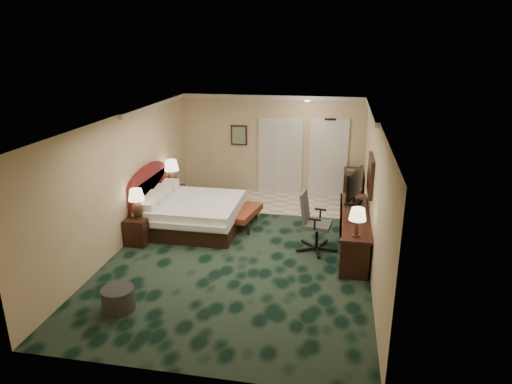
% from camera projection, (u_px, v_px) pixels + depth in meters
% --- Properties ---
extents(floor, '(5.00, 7.50, 0.00)m').
position_uv_depth(floor, '(244.00, 249.00, 9.39)').
color(floor, black).
rests_on(floor, ground).
extents(ceiling, '(5.00, 7.50, 0.00)m').
position_uv_depth(ceiling, '(243.00, 118.00, 8.53)').
color(ceiling, white).
rests_on(ceiling, wall_back).
extents(wall_back, '(5.00, 0.00, 2.70)m').
position_uv_depth(wall_back, '(272.00, 145.00, 12.45)').
color(wall_back, tan).
rests_on(wall_back, ground).
extents(wall_front, '(5.00, 0.00, 2.70)m').
position_uv_depth(wall_front, '(178.00, 282.00, 5.47)').
color(wall_front, tan).
rests_on(wall_front, ground).
extents(wall_left, '(0.00, 7.50, 2.70)m').
position_uv_depth(wall_left, '(125.00, 180.00, 9.39)').
color(wall_left, tan).
rests_on(wall_left, ground).
extents(wall_right, '(0.00, 7.50, 2.70)m').
position_uv_depth(wall_right, '(374.00, 194.00, 8.53)').
color(wall_right, tan).
rests_on(wall_right, ground).
extents(crown_molding, '(5.00, 7.50, 0.10)m').
position_uv_depth(crown_molding, '(243.00, 121.00, 8.54)').
color(crown_molding, silver).
rests_on(crown_molding, wall_back).
extents(tile_patch, '(3.20, 1.70, 0.01)m').
position_uv_depth(tile_patch, '(300.00, 204.00, 11.94)').
color(tile_patch, tan).
rests_on(tile_patch, ground).
extents(headboard, '(0.12, 2.00, 1.40)m').
position_uv_depth(headboard, '(149.00, 195.00, 10.52)').
color(headboard, '#541A16').
rests_on(headboard, ground).
extents(entry_door, '(1.02, 0.06, 2.18)m').
position_uv_depth(entry_door, '(328.00, 159.00, 12.26)').
color(entry_door, silver).
rests_on(entry_door, ground).
extents(closet_doors, '(1.20, 0.06, 2.10)m').
position_uv_depth(closet_doors, '(280.00, 157.00, 12.47)').
color(closet_doors, '#B3B3B3').
rests_on(closet_doors, ground).
extents(wall_art, '(0.45, 0.06, 0.55)m').
position_uv_depth(wall_art, '(239.00, 135.00, 12.49)').
color(wall_art, slate).
rests_on(wall_art, wall_back).
extents(wall_mirror, '(0.05, 0.95, 0.75)m').
position_uv_depth(wall_mirror, '(371.00, 175.00, 9.03)').
color(wall_mirror, white).
rests_on(wall_mirror, wall_right).
extents(bed, '(2.08, 1.93, 0.66)m').
position_uv_depth(bed, '(193.00, 214.00, 10.36)').
color(bed, white).
rests_on(bed, ground).
extents(nightstand_near, '(0.45, 0.52, 0.57)m').
position_uv_depth(nightstand_near, '(138.00, 230.00, 9.60)').
color(nightstand_near, black).
rests_on(nightstand_near, ground).
extents(nightstand_far, '(0.44, 0.51, 0.56)m').
position_uv_depth(nightstand_far, '(174.00, 197.00, 11.63)').
color(nightstand_far, black).
rests_on(nightstand_far, ground).
extents(lamp_near, '(0.35, 0.35, 0.63)m').
position_uv_depth(lamp_near, '(137.00, 203.00, 9.43)').
color(lamp_near, black).
rests_on(lamp_near, nightstand_near).
extents(lamp_far, '(0.43, 0.43, 0.70)m').
position_uv_depth(lamp_far, '(172.00, 174.00, 11.41)').
color(lamp_far, black).
rests_on(lamp_far, nightstand_far).
extents(bed_bench, '(0.62, 1.23, 0.40)m').
position_uv_depth(bed_bench, '(246.00, 218.00, 10.50)').
color(bed_bench, brown).
rests_on(bed_bench, ground).
extents(ottoman, '(0.58, 0.58, 0.37)m').
position_uv_depth(ottoman, '(118.00, 299.00, 7.26)').
color(ottoman, '#2C2C2C').
rests_on(ottoman, ground).
extents(desk, '(0.57, 2.65, 0.77)m').
position_uv_depth(desk, '(353.00, 232.00, 9.29)').
color(desk, black).
rests_on(desk, ground).
extents(tv, '(0.37, 0.92, 0.73)m').
position_uv_depth(tv, '(355.00, 187.00, 9.65)').
color(tv, black).
rests_on(tv, desk).
extents(desk_lamp, '(0.33, 0.33, 0.54)m').
position_uv_depth(desk_lamp, '(357.00, 222.00, 8.07)').
color(desk_lamp, black).
rests_on(desk_lamp, desk).
extents(desk_chair, '(0.80, 0.76, 1.22)m').
position_uv_depth(desk_chair, '(317.00, 222.00, 9.18)').
color(desk_chair, '#494A4E').
rests_on(desk_chair, ground).
extents(minibar, '(0.47, 0.84, 0.88)m').
position_uv_depth(minibar, '(352.00, 187.00, 11.85)').
color(minibar, black).
rests_on(minibar, ground).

